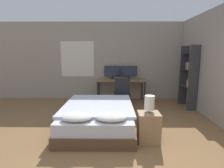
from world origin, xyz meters
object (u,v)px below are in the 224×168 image
monitor_left (112,71)px  bookshelf (190,74)px  bed (98,116)px  nightstand (149,127)px  monitor_right (129,72)px  keyboard (121,80)px  bedside_lamp (150,103)px  computer_mouse (129,80)px  office_chair (122,96)px  desk (121,82)px

monitor_left → bookshelf: bookshelf is taller
bed → nightstand: bearing=-33.0°
bed → monitor_left: size_ratio=3.65×
monitor_right → keyboard: monitor_right is taller
monitor_right → bookshelf: 1.94m
bedside_lamp → computer_mouse: size_ratio=4.57×
office_chair → bookshelf: bearing=2.5°
nightstand → desk: desk is taller
monitor_right → computer_mouse: (-0.02, -0.44, -0.24)m
monitor_right → monitor_left: bearing=180.0°
monitor_right → office_chair: monitor_right is taller
keyboard → bed: bearing=-106.6°
desk → office_chair: 0.87m
bedside_lamp → desk: (-0.40, 2.83, -0.08)m
monitor_left → keyboard: size_ratio=1.55×
office_chair → bookshelf: bookshelf is taller
monitor_left → bookshelf: (2.28, -0.95, 0.04)m
bed → desk: size_ratio=1.24×
monitor_right → bookshelf: (1.69, -0.95, 0.04)m
bookshelf → bed: bearing=-150.4°
computer_mouse → bookshelf: bookshelf is taller
desk → keyboard: 0.24m
monitor_left → nightstand: bearing=-77.2°
monitor_left → keyboard: monitor_left is taller
monitor_left → office_chair: 1.25m
computer_mouse → nightstand: bearing=-87.2°
monitor_left → keyboard: (0.29, -0.44, -0.25)m
monitor_left → computer_mouse: 0.75m
bed → computer_mouse: (0.86, 1.97, 0.51)m
desk → monitor_left: bearing=143.2°
nightstand → office_chair: 2.06m
bedside_lamp → keyboard: size_ratio=0.89×
nightstand → keyboard: 2.69m
bedside_lamp → desk: bearing=98.0°
desk → monitor_left: (-0.29, 0.22, 0.34)m
nightstand → bed: bearing=147.0°
bedside_lamp → keyboard: (-0.40, 2.61, 0.01)m
nightstand → desk: (-0.40, 2.83, 0.38)m
monitor_right → bookshelf: bearing=-29.2°
keyboard → computer_mouse: bearing=0.0°
office_chair → computer_mouse: bearing=66.1°
monitor_left → computer_mouse: monitor_left is taller
bed → office_chair: (0.59, 1.37, 0.11)m
nightstand → monitor_left: size_ratio=1.00×
monitor_right → desk: bearing=-143.2°
desk → computer_mouse: size_ratio=23.43×
bedside_lamp → office_chair: 2.09m
desk → computer_mouse: computer_mouse is taller
bedside_lamp → monitor_right: size_ratio=0.58×
nightstand → monitor_left: (-0.69, 3.05, 0.72)m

